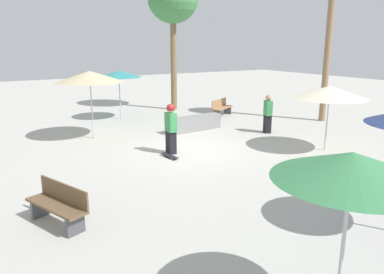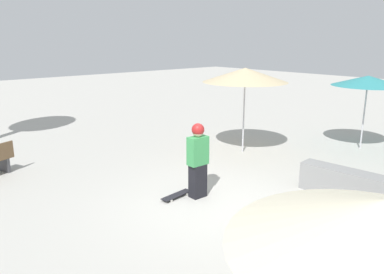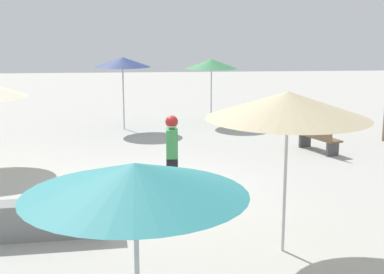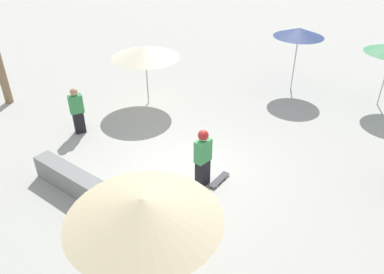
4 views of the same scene
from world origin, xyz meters
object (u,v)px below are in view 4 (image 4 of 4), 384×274
(concrete_ledge, at_px, (71,180))
(shade_umbrella_tan, at_px, (143,209))
(skater_main, at_px, (203,156))
(bystander_watching, at_px, (77,111))
(shade_umbrella_navy, at_px, (299,32))
(shade_umbrella_cream, at_px, (145,52))
(skateboard, at_px, (219,180))

(concrete_ledge, relative_size, shade_umbrella_tan, 0.97)
(skater_main, relative_size, concrete_ledge, 0.67)
(shade_umbrella_tan, xyz_separation_m, bystander_watching, (2.79, 6.48, -1.61))
(skater_main, distance_m, bystander_watching, 4.88)
(concrete_ledge, distance_m, shade_umbrella_tan, 4.67)
(concrete_ledge, xyz_separation_m, shade_umbrella_navy, (9.72, -1.11, 2.03))
(shade_umbrella_cream, xyz_separation_m, bystander_watching, (-3.02, 0.06, -1.24))
(skateboard, distance_m, shade_umbrella_navy, 7.39)
(skater_main, height_order, skateboard, skater_main)
(skater_main, xyz_separation_m, concrete_ledge, (-2.48, 2.44, -0.59))
(concrete_ledge, bearing_deg, shade_umbrella_navy, -6.51)
(shade_umbrella_navy, bearing_deg, skateboard, -166.79)
(concrete_ledge, height_order, shade_umbrella_cream, shade_umbrella_cream)
(skater_main, height_order, bystander_watching, skater_main)
(shade_umbrella_cream, bearing_deg, concrete_ledge, -154.46)
(shade_umbrella_tan, bearing_deg, bystander_watching, 66.69)
(skater_main, bearing_deg, shade_umbrella_cream, 64.78)
(skater_main, relative_size, shade_umbrella_cream, 0.68)
(shade_umbrella_navy, height_order, bystander_watching, shade_umbrella_navy)
(shade_umbrella_tan, bearing_deg, skateboard, 19.76)
(skater_main, xyz_separation_m, shade_umbrella_cream, (2.41, 4.78, 1.12))
(skater_main, xyz_separation_m, bystander_watching, (-0.61, 4.84, -0.12))
(skater_main, xyz_separation_m, shade_umbrella_navy, (7.24, 1.33, 1.43))
(skateboard, relative_size, bystander_watching, 0.51)
(bystander_watching, bearing_deg, shade_umbrella_tan, -91.59)
(shade_umbrella_cream, distance_m, bystander_watching, 3.26)
(concrete_ledge, xyz_separation_m, bystander_watching, (1.87, 2.40, 0.47))
(concrete_ledge, bearing_deg, shade_umbrella_cream, 25.54)
(skater_main, bearing_deg, shade_umbrella_tan, -152.72)
(concrete_ledge, distance_m, shade_umbrella_cream, 5.68)
(shade_umbrella_navy, bearing_deg, shade_umbrella_tan, -164.41)
(skateboard, xyz_separation_m, shade_umbrella_tan, (-3.79, -1.36, 2.35))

